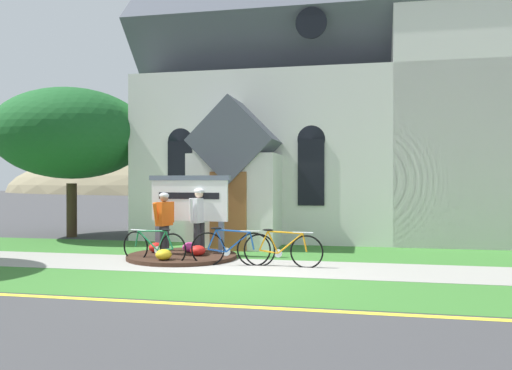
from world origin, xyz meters
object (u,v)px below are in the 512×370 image
church_sign (189,202)px  bicycle_silver (282,250)px  cyclist_in_orange_jersey (164,220)px  yard_deciduous_tree (72,134)px  bicycle_yellow (154,246)px  bicycle_orange (230,248)px  cyclist_in_yellow_jersey (199,216)px

church_sign → bicycle_silver: bearing=-25.5°
cyclist_in_orange_jersey → yard_deciduous_tree: bearing=141.6°
bicycle_yellow → yard_deciduous_tree: bearing=136.9°
church_sign → yard_deciduous_tree: size_ratio=0.43×
bicycle_orange → cyclist_in_orange_jersey: cyclist_in_orange_jersey is taller
bicycle_orange → bicycle_silver: bearing=3.8°
cyclist_in_orange_jersey → bicycle_yellow: bearing=-86.4°
church_sign → yard_deciduous_tree: (-5.22, 3.27, 2.07)m
cyclist_in_yellow_jersey → cyclist_in_orange_jersey: bearing=-149.7°
cyclist_in_yellow_jersey → bicycle_silver: bearing=-26.6°
church_sign → yard_deciduous_tree: bearing=148.0°
bicycle_orange → cyclist_in_yellow_jersey: cyclist_in_yellow_jersey is taller
bicycle_silver → yard_deciduous_tree: bearing=150.0°
church_sign → cyclist_in_orange_jersey: (-0.46, -0.51, -0.43)m
church_sign → cyclist_in_yellow_jersey: 0.47m
bicycle_silver → yard_deciduous_tree: (-7.75, 4.47, 3.03)m
cyclist_in_yellow_jersey → bicycle_orange: bearing=-47.3°
church_sign → yard_deciduous_tree: 6.50m
church_sign → bicycle_silver: church_sign is taller
bicycle_orange → cyclist_in_yellow_jersey: bearing=132.7°
bicycle_yellow → cyclist_in_orange_jersey: cyclist_in_orange_jersey is taller
cyclist_in_orange_jersey → yard_deciduous_tree: (-4.76, 3.78, 2.50)m
bicycle_orange → cyclist_in_yellow_jersey: size_ratio=1.04×
bicycle_yellow → yard_deciduous_tree: size_ratio=0.34×
bicycle_orange → yard_deciduous_tree: bearing=145.5°
cyclist_in_orange_jersey → yard_deciduous_tree: size_ratio=0.32×
bicycle_yellow → cyclist_in_orange_jersey: 0.90m
cyclist_in_orange_jersey → yard_deciduous_tree: yard_deciduous_tree is taller
church_sign → bicycle_orange: church_sign is taller
cyclist_in_orange_jersey → cyclist_in_yellow_jersey: 0.86m
bicycle_silver → bicycle_yellow: bearing=-179.5°
bicycle_silver → cyclist_in_yellow_jersey: 2.59m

